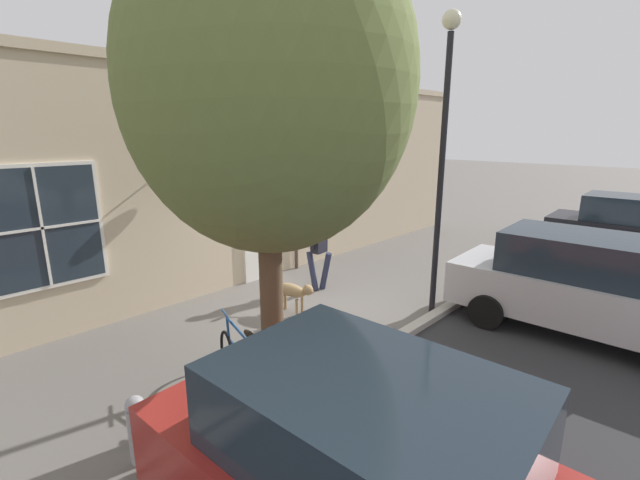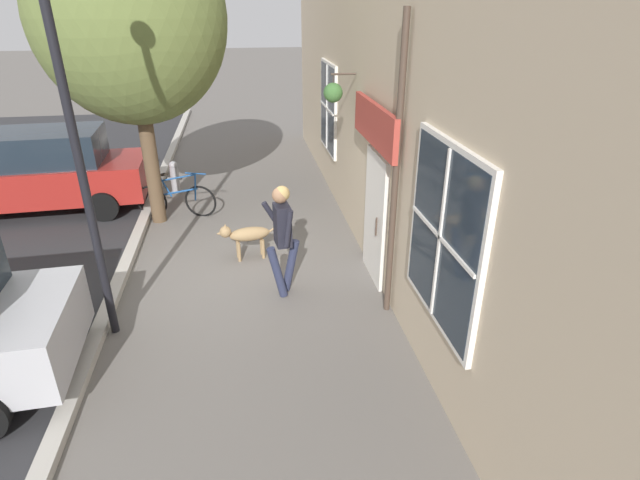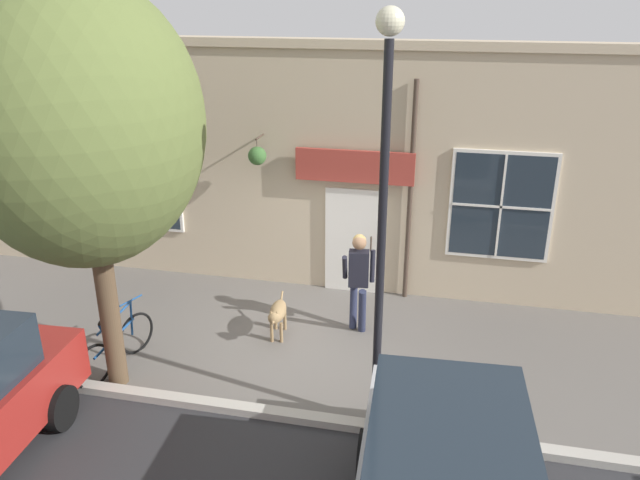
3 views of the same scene
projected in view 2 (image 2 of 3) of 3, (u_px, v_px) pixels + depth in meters
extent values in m
plane|color=#66605B|center=(243.00, 268.00, 8.64)|extent=(90.00, 90.00, 0.00)
cube|color=#B2ADA3|center=(122.00, 274.00, 8.33)|extent=(0.20, 28.00, 0.12)
cube|color=#C6B293|center=(381.00, 132.00, 7.98)|extent=(0.30, 18.00, 4.60)
cube|color=white|center=(376.00, 218.00, 7.99)|extent=(0.10, 1.10, 2.10)
cube|color=#232D38|center=(374.00, 221.00, 8.01)|extent=(0.03, 0.90, 1.90)
cylinder|color=#47382D|center=(376.00, 227.00, 7.67)|extent=(0.03, 0.03, 0.30)
cube|color=#AD3D33|center=(374.00, 124.00, 7.33)|extent=(0.08, 2.20, 0.60)
cylinder|color=#47382D|center=(395.00, 178.00, 6.62)|extent=(0.09, 0.09, 4.14)
cylinder|color=#47382D|center=(343.00, 74.00, 8.66)|extent=(0.44, 0.04, 0.04)
cylinder|color=#47382D|center=(333.00, 85.00, 8.71)|extent=(0.01, 0.01, 0.34)
cone|color=#2D2823|center=(333.00, 98.00, 8.81)|extent=(0.32, 0.32, 0.18)
sphere|color=#3D6B33|center=(333.00, 93.00, 8.77)|extent=(0.34, 0.34, 0.34)
cube|color=white|center=(329.00, 108.00, 11.54)|extent=(0.08, 1.82, 2.02)
cube|color=#232D38|center=(328.00, 108.00, 11.53)|extent=(0.03, 1.70, 1.90)
cube|color=white|center=(327.00, 108.00, 11.53)|extent=(0.04, 0.04, 1.90)
cube|color=white|center=(327.00, 108.00, 11.53)|extent=(0.04, 1.70, 0.04)
cube|color=white|center=(445.00, 237.00, 5.24)|extent=(0.08, 1.82, 2.02)
cube|color=#232D38|center=(442.00, 237.00, 5.24)|extent=(0.03, 1.70, 1.90)
cube|color=white|center=(440.00, 237.00, 5.23)|extent=(0.04, 0.04, 1.90)
cube|color=white|center=(440.00, 237.00, 5.23)|extent=(0.04, 1.70, 0.04)
cylinder|color=#282D47|center=(277.00, 272.00, 7.64)|extent=(0.32, 0.17, 0.87)
cylinder|color=#282D47|center=(291.00, 266.00, 7.84)|extent=(0.32, 0.17, 0.87)
cube|color=black|center=(282.00, 225.00, 7.41)|extent=(0.26, 0.36, 0.63)
sphere|color=#936B4C|center=(280.00, 195.00, 7.20)|extent=(0.24, 0.24, 0.24)
sphere|color=tan|center=(282.00, 193.00, 7.20)|extent=(0.23, 0.23, 0.23)
cylinder|color=black|center=(288.00, 229.00, 7.21)|extent=(0.17, 0.10, 0.57)
cylinder|color=black|center=(273.00, 217.00, 7.57)|extent=(0.34, 0.12, 0.52)
ellipsoid|color=#997A51|center=(250.00, 234.00, 8.80)|extent=(0.74, 0.36, 0.24)
cylinder|color=#997A51|center=(239.00, 252.00, 8.80)|extent=(0.06, 0.06, 0.36)
cylinder|color=#997A51|center=(238.00, 248.00, 8.94)|extent=(0.06, 0.06, 0.36)
cylinder|color=#997A51|center=(263.00, 249.00, 8.91)|extent=(0.06, 0.06, 0.36)
cylinder|color=#997A51|center=(262.00, 245.00, 9.05)|extent=(0.06, 0.06, 0.36)
sphere|color=#997A51|center=(225.00, 232.00, 8.66)|extent=(0.20, 0.20, 0.20)
cone|color=#997A51|center=(219.00, 234.00, 8.64)|extent=(0.11, 0.10, 0.09)
cone|color=#997A51|center=(226.00, 228.00, 8.57)|extent=(0.06, 0.06, 0.07)
cone|color=#997A51|center=(225.00, 226.00, 8.66)|extent=(0.06, 0.06, 0.07)
cylinder|color=#997A51|center=(274.00, 228.00, 8.89)|extent=(0.21, 0.06, 0.14)
cylinder|color=brown|center=(150.00, 158.00, 9.93)|extent=(0.29, 0.29, 2.73)
ellipsoid|color=olive|center=(129.00, 16.00, 8.82)|extent=(3.44, 3.10, 3.79)
sphere|color=olive|center=(166.00, 51.00, 9.28)|extent=(1.72, 1.72, 1.72)
torus|color=black|center=(201.00, 201.00, 10.62)|extent=(0.68, 0.28, 0.70)
torus|color=black|center=(152.00, 201.00, 10.61)|extent=(0.68, 0.28, 0.70)
cylinder|color=#1E4C8C|center=(175.00, 193.00, 10.53)|extent=(0.97, 0.19, 0.22)
cylinder|color=#1E4C8C|center=(166.00, 186.00, 10.47)|extent=(0.24, 0.07, 0.47)
cylinder|color=#1E4C8C|center=(175.00, 178.00, 10.39)|extent=(0.82, 0.16, 0.19)
cylinder|color=#1E4C8C|center=(195.00, 187.00, 10.48)|extent=(0.10, 0.05, 0.58)
cylinder|color=#1E4C8C|center=(195.00, 174.00, 10.35)|extent=(0.44, 0.18, 0.03)
ellipsoid|color=black|center=(164.00, 174.00, 10.36)|extent=(0.26, 0.14, 0.10)
cube|color=maroon|center=(42.00, 180.00, 10.76)|extent=(4.38, 1.97, 0.76)
cube|color=#1E2833|center=(45.00, 147.00, 10.49)|extent=(2.31, 1.66, 0.68)
cylinder|color=black|center=(103.00, 207.00, 10.40)|extent=(0.63, 0.21, 0.62)
cylinder|color=black|center=(116.00, 180.00, 11.95)|extent=(0.63, 0.21, 0.62)
cylinder|color=black|center=(30.00, 320.00, 6.70)|extent=(0.63, 0.21, 0.62)
cylinder|color=black|center=(78.00, 156.00, 5.92)|extent=(0.11, 0.11, 5.05)
cylinder|color=#99999E|center=(175.00, 180.00, 11.95)|extent=(0.20, 0.20, 0.62)
sphere|color=#99999E|center=(173.00, 165.00, 11.79)|extent=(0.20, 0.20, 0.20)
cylinder|color=#99999E|center=(170.00, 179.00, 11.92)|extent=(0.10, 0.07, 0.07)
cylinder|color=#99999E|center=(180.00, 178.00, 11.95)|extent=(0.10, 0.07, 0.07)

